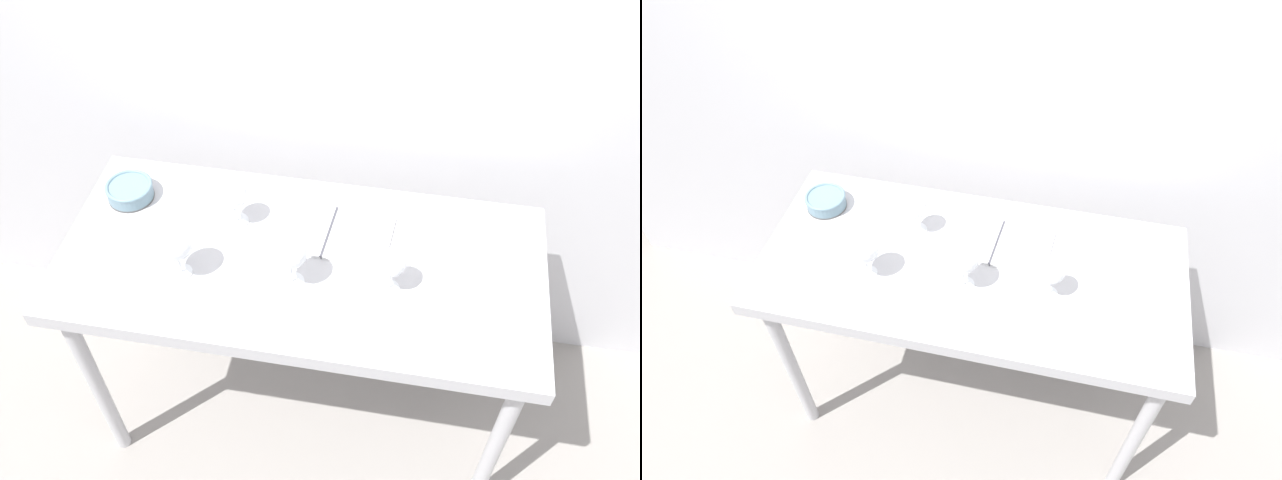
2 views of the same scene
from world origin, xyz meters
TOP-DOWN VIEW (x-y plane):
  - ground_plane at (0.00, 0.00)m, footprint 6.00×6.00m
  - back_wall at (0.00, 0.49)m, footprint 3.80×0.04m
  - steel_counter at (0.00, -0.01)m, footprint 1.40×0.65m
  - wine_glass_near_right at (0.26, -0.07)m, footprint 0.08×0.08m
  - wine_glass_far_left at (-0.22, 0.10)m, footprint 0.08×0.08m
  - wine_glass_near_center at (-0.01, -0.10)m, footprint 0.10×0.10m
  - wine_glass_near_left at (-0.32, -0.12)m, footprint 0.10×0.10m
  - open_notebook at (0.07, 0.10)m, footprint 0.38×0.24m
  - tasting_sheet_upper at (0.45, 0.10)m, footprint 0.27×0.31m
  - tasting_bowl at (-0.57, 0.15)m, footprint 0.15×0.15m

SIDE VIEW (x-z plane):
  - ground_plane at x=0.00m, z-range 0.00..0.00m
  - steel_counter at x=0.00m, z-range 0.34..1.24m
  - tasting_sheet_upper at x=0.45m, z-range 0.90..0.90m
  - open_notebook at x=0.07m, z-range 0.90..0.91m
  - tasting_bowl at x=-0.57m, z-range 0.90..0.96m
  - wine_glass_far_left at x=-0.22m, z-range 0.93..1.09m
  - wine_glass_near_right at x=0.26m, z-range 0.93..1.09m
  - wine_glass_near_left at x=-0.32m, z-range 0.93..1.11m
  - wine_glass_near_center at x=-0.01m, z-range 0.94..1.12m
  - back_wall at x=0.00m, z-range 0.00..2.60m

